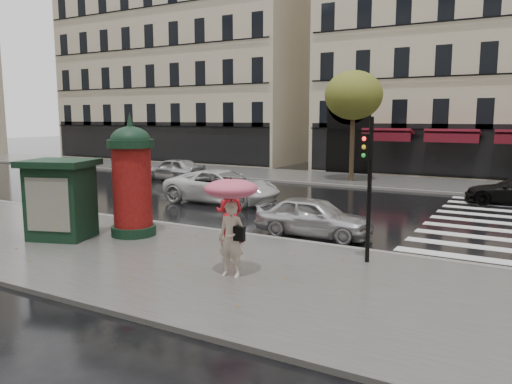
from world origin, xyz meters
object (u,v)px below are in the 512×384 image
Objects in this scene: woman_umbrella at (231,211)px; morris_column at (132,177)px; car_silver at (314,217)px; car_white at (222,186)px; traffic_light at (368,175)px; car_far_silver at (174,169)px; woman_red at (230,213)px; man_burgundy at (132,200)px; newsstand at (61,198)px.

morris_column is (-5.07, 2.05, 0.29)m from woman_umbrella.
car_white is (-6.27, 4.02, 0.09)m from car_silver.
traffic_light is at bearing 48.27° from woman_umbrella.
car_far_silver reaches higher than car_silver.
morris_column is 0.94× the size of car_far_silver.
woman_red is 16.50m from car_far_silver.
man_burgundy is at bearing 35.81° from car_far_silver.
morris_column is at bearing -170.82° from car_white.
woman_red is 0.73× the size of newsstand.
morris_column is (1.33, -1.36, 1.05)m from man_burgundy.
car_silver is 0.93× the size of car_far_silver.
woman_umbrella is at bearing 109.63° from woman_red.
woman_umbrella reaches higher than man_burgundy.
car_silver is 7.45m from car_white.
car_silver is (6.31, 1.80, -0.31)m from man_burgundy.
morris_column is at bearing 136.06° from man_burgundy.
man_burgundy is (-4.54, 0.59, -0.06)m from woman_red.
man_burgundy is 0.44× the size of car_silver.
man_burgundy is 13.18m from car_far_silver.
car_silver is 16.31m from car_far_silver.
man_burgundy is 2.84m from newsstand.
woman_red is 2.99m from car_silver.
car_far_silver is (-11.62, 11.70, -0.32)m from woman_red.
woman_umbrella is at bearing -131.73° from traffic_light.
morris_column reaches higher than newsstand.
car_far_silver is (-6.74, 13.91, -0.68)m from newsstand.
car_white reaches higher than car_silver.
newsstand reaches higher than woman_umbrella.
woman_red reaches higher than car_silver.
woman_umbrella reaches higher than car_silver.
morris_column reaches higher than man_burgundy.
traffic_light is (8.84, -0.67, 1.46)m from man_burgundy.
car_far_silver is at bearing 143.48° from traffic_light.
traffic_light is 11.06m from car_white.
newsstand is at bearing 85.06° from man_burgundy.
man_burgundy is 0.40× the size of car_far_silver.
woman_red is 0.46× the size of morris_column.
traffic_light is at bearing 13.02° from newsstand.
car_far_silver is at bearing 54.26° from car_silver.
morris_column reaches higher than traffic_light.
traffic_light is 19.88m from car_far_silver.
woman_umbrella is 5.48m from morris_column.
woman_red is 7.83m from car_white.
woman_umbrella reaches higher than car_white.
morris_column is 15.10m from car_far_silver.
car_far_silver is (-15.92, 11.79, -1.72)m from traffic_light.
car_silver is at bearing -140.23° from woman_red.
car_silver is at bearing -162.25° from man_burgundy.
traffic_light is at bearing -127.36° from car_white.
car_far_silver is at bearing 132.85° from woman_umbrella.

